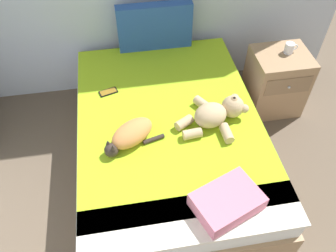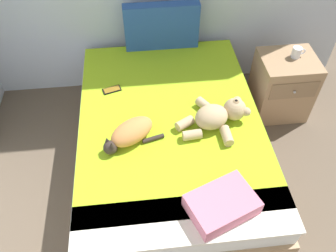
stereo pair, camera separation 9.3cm
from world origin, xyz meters
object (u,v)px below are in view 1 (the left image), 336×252
object	(u,v)px
teddy_bear	(217,113)
cell_phone	(108,92)
cat	(130,135)
nightstand	(276,82)
mug	(290,48)
bed	(169,140)
patterned_cushion	(155,27)
throw_pillow	(227,201)

from	to	relation	value
teddy_bear	cell_phone	bearing A→B (deg)	150.23
cat	nightstand	distance (m)	1.60
cat	teddy_bear	bearing A→B (deg)	8.43
nightstand	teddy_bear	bearing A→B (deg)	-142.49
cat	mug	world-z (taller)	mug
teddy_bear	nightstand	size ratio (longest dim) A/B	0.93
nightstand	cell_phone	bearing A→B (deg)	-175.11
cat	teddy_bear	size ratio (longest dim) A/B	0.76
bed	patterned_cushion	bearing A→B (deg)	88.22
bed	cell_phone	distance (m)	0.64
bed	cat	size ratio (longest dim) A/B	4.65
throw_pillow	cell_phone	bearing A→B (deg)	119.76
cell_phone	mug	bearing A→B (deg)	5.77
mug	throw_pillow	bearing A→B (deg)	-125.30
cell_phone	mug	world-z (taller)	mug
bed	throw_pillow	distance (m)	0.89
mug	nightstand	bearing A→B (deg)	-151.16
cat	mug	size ratio (longest dim) A/B	3.62
mug	cell_phone	bearing A→B (deg)	-174.23
cell_phone	mug	xyz separation A→B (m)	(1.60, 0.16, 0.13)
cat	teddy_bear	distance (m)	0.66
teddy_bear	mug	bearing A→B (deg)	36.99
nightstand	cat	bearing A→B (deg)	-154.31
nightstand	mug	bearing A→B (deg)	28.84
mug	cat	bearing A→B (deg)	-154.20
bed	nightstand	world-z (taller)	nightstand
patterned_cushion	throw_pillow	size ratio (longest dim) A/B	1.68
throw_pillow	mug	xyz separation A→B (m)	(0.94, 1.33, 0.08)
throw_pillow	nightstand	distance (m)	1.59
bed	throw_pillow	xyz separation A→B (m)	(0.22, -0.80, 0.32)
nightstand	mug	distance (m)	0.36
teddy_bear	cell_phone	world-z (taller)	teddy_bear
teddy_bear	mug	world-z (taller)	teddy_bear
patterned_cushion	nightstand	xyz separation A→B (m)	(1.08, -0.44, -0.43)
teddy_bear	cat	bearing A→B (deg)	-171.57
cat	mug	bearing A→B (deg)	25.80
teddy_bear	throw_pillow	bearing A→B (deg)	-99.87
teddy_bear	nightstand	xyz separation A→B (m)	(0.76, 0.58, -0.30)
bed	patterned_cushion	size ratio (longest dim) A/B	3.00
cell_phone	throw_pillow	world-z (taller)	throw_pillow
cell_phone	bed	bearing A→B (deg)	-39.74
teddy_bear	patterned_cushion	bearing A→B (deg)	107.31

